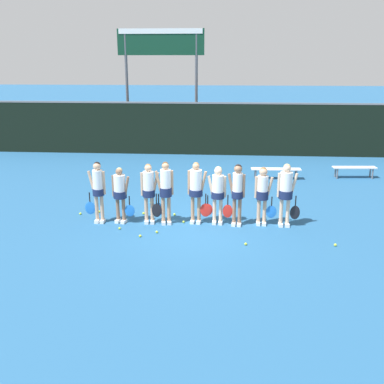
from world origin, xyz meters
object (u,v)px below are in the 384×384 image
(tennis_ball_6, at_px, (140,236))
(tennis_ball_10, at_px, (144,213))
(player_6, at_px, (237,190))
(tennis_ball_1, at_px, (246,244))
(player_2, at_px, (149,189))
(player_3, at_px, (165,188))
(player_5, at_px, (218,190))
(player_7, at_px, (263,191))
(tennis_ball_5, at_px, (335,245))
(bench_far, at_px, (354,168))
(tennis_ball_7, at_px, (120,228))
(tennis_ball_9, at_px, (157,232))
(tennis_ball_8, at_px, (80,214))
(player_4, at_px, (196,188))
(scoreboard, at_px, (161,54))
(tennis_ball_2, at_px, (184,222))
(tennis_ball_3, at_px, (175,214))
(player_1, at_px, (120,191))
(tennis_ball_4, at_px, (151,203))
(bench_courtside, at_px, (276,170))
(player_8, at_px, (286,190))
(player_0, at_px, (98,187))
(tennis_ball_0, at_px, (99,212))

(tennis_ball_6, distance_m, tennis_ball_10, 1.82)
(player_6, bearing_deg, tennis_ball_1, -74.24)
(player_2, relative_size, player_6, 0.98)
(player_3, relative_size, player_6, 1.02)
(player_5, relative_size, player_7, 1.00)
(player_7, xyz_separation_m, tennis_ball_5, (1.75, -1.42, -0.96))
(bench_far, bearing_deg, player_5, -137.62)
(player_3, bearing_deg, tennis_ball_7, -165.62)
(bench_far, distance_m, tennis_ball_9, 9.46)
(tennis_ball_8, xyz_separation_m, tennis_ball_10, (1.91, 0.18, 0.00))
(player_2, height_order, tennis_ball_1, player_2)
(player_5, height_order, tennis_ball_1, player_5)
(bench_far, xyz_separation_m, tennis_ball_10, (-7.55, -4.93, -0.35))
(player_6, relative_size, tennis_ball_8, 25.93)
(tennis_ball_10, bearing_deg, player_2, -66.70)
(player_4, bearing_deg, tennis_ball_5, -14.68)
(player_4, relative_size, tennis_ball_1, 26.27)
(player_6, xyz_separation_m, tennis_ball_10, (-2.79, 0.72, -1.01))
(tennis_ball_6, bearing_deg, player_6, 22.91)
(bench_far, height_order, tennis_ball_10, bench_far)
(tennis_ball_5, bearing_deg, tennis_ball_7, 172.54)
(player_3, xyz_separation_m, tennis_ball_10, (-0.79, 0.75, -1.03))
(player_7, distance_m, tennis_ball_7, 4.12)
(scoreboard, distance_m, player_7, 12.39)
(tennis_ball_9, bearing_deg, player_3, 78.03)
(tennis_ball_9, bearing_deg, tennis_ball_8, 152.55)
(tennis_ball_1, xyz_separation_m, tennis_ball_2, (-1.72, 1.49, -0.00))
(tennis_ball_3, bearing_deg, player_1, -154.61)
(tennis_ball_4, bearing_deg, bench_courtside, 38.41)
(scoreboard, bearing_deg, player_8, -65.75)
(tennis_ball_10, bearing_deg, player_0, -145.77)
(player_1, bearing_deg, player_5, 13.12)
(tennis_ball_1, bearing_deg, bench_courtside, 77.86)
(tennis_ball_0, distance_m, tennis_ball_1, 4.91)
(tennis_ball_6, bearing_deg, player_2, 85.84)
(bench_courtside, xyz_separation_m, tennis_ball_8, (-6.35, -4.70, -0.33))
(player_2, bearing_deg, tennis_ball_10, 106.58)
(player_2, bearing_deg, tennis_ball_7, -149.48)
(tennis_ball_8, bearing_deg, tennis_ball_7, -37.27)
(bench_far, bearing_deg, player_3, -143.99)
(player_4, height_order, tennis_ball_7, player_4)
(tennis_ball_1, bearing_deg, player_2, 152.17)
(player_1, height_order, player_5, player_5)
(tennis_ball_7, relative_size, tennis_ball_8, 0.94)
(bench_courtside, height_order, player_7, player_7)
(player_2, bearing_deg, tennis_ball_9, -74.37)
(bench_courtside, distance_m, tennis_ball_8, 7.91)
(player_3, xyz_separation_m, tennis_ball_1, (2.22, -1.39, -1.03))
(tennis_ball_0, distance_m, tennis_ball_5, 6.97)
(player_3, xyz_separation_m, player_6, (2.01, 0.02, -0.01))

